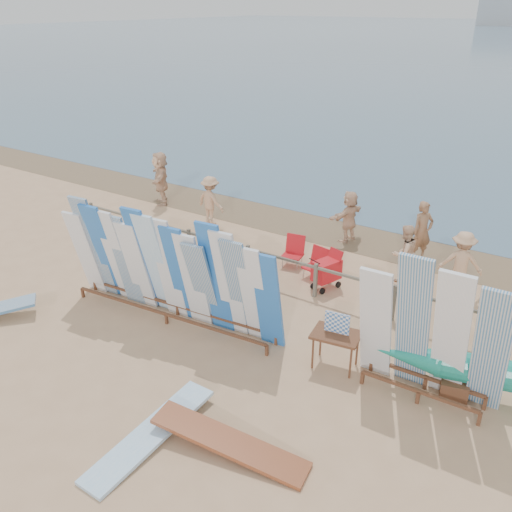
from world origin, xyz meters
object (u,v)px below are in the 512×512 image
Objects in this scene: beach_chair_left at (315,269)px; stroller at (327,274)px; beachgoer_8 at (404,253)px; side_surfboard_rack at (432,336)px; beachgoer_7 at (422,232)px; beach_chair_right at (293,257)px; beachgoer_9 at (461,262)px; flat_board_c at (230,451)px; beachgoer_11 at (161,178)px; vendor_table at (335,349)px; main_surfboard_rack at (168,272)px; beachgoer_5 at (349,216)px; flat_board_b at (151,439)px; beachgoer_3 at (210,200)px.

stroller is at bearing -25.32° from beach_chair_left.
beach_chair_left is at bearing -30.45° from beachgoer_8.
side_surfboard_rack reaches higher than beachgoer_7.
beach_chair_right is 4.36m from beachgoer_9.
beachgoer_11 reaches higher than flat_board_c.
side_surfboard_rack is 1.55× the size of beachgoer_11.
side_surfboard_rack is at bearing -6.40° from vendor_table.
beach_chair_left is 2.33m from beachgoer_8.
main_surfboard_rack reaches higher than beachgoer_5.
beachgoer_9 is (10.73, -0.88, -0.14)m from beachgoer_11.
beachgoer_5 reaches higher than vendor_table.
beachgoer_8 reaches higher than flat_board_b.
beachgoer_3 is at bearing 136.39° from vendor_table.
beachgoer_8 reaches higher than stroller.
beachgoer_3 reaches higher than beachgoer_5.
beachgoer_9 is (1.39, 0.18, 0.04)m from beachgoer_8.
side_surfboard_rack is 6.08m from beachgoer_7.
beachgoer_9 is (3.67, -1.45, 0.02)m from beachgoer_5.
stroller reaches higher than beach_chair_right.
beachgoer_5 is at bearing 123.86° from stroller.
main_surfboard_rack reaches higher than stroller.
beachgoer_7 is at bearing 54.12° from main_surfboard_rack.
beachgoer_8 reaches higher than flat_board_c.
side_surfboard_rack is at bearing -20.49° from stroller.
beachgoer_7 is (9.34, 0.40, -0.08)m from beachgoer_11.
beach_chair_right is at bearing 71.91° from main_surfboard_rack.
vendor_table is at bearing 65.26° from flat_board_b.
beach_chair_left is 0.43× the size of beachgoer_11.
vendor_table is at bearing 18.33° from beachgoer_11.
flat_board_c is 8.86m from beachgoer_7.
beach_chair_left is at bearing 162.64° from stroller.
beachgoer_11 is at bearing 174.59° from beach_chair_left.
stroller is 3.32m from beachgoer_9.
beachgoer_5 reaches higher than beach_chair_right.
flat_board_c is at bearing 5.14° from beachgoer_11.
beachgoer_7 is (1.98, 2.57, 0.63)m from beach_chair_left.
beach_chair_left is 0.51× the size of beachgoer_5.
side_surfboard_rack is at bearing 46.84° from flat_board_b.
beachgoer_5 is 7.08m from beachgoer_11.
vendor_table is 0.46× the size of flat_board_c.
beachgoer_11 is 1.17× the size of beachgoer_9.
beachgoer_3 is at bearing 136.05° from beachgoer_7.
beachgoer_9 reaches higher than vendor_table.
flat_board_b is 1.55× the size of beachgoer_7.
beach_chair_right is (-0.85, 0.30, 0.01)m from beach_chair_left.
beachgoer_11 is at bearing 128.82° from main_surfboard_rack.
beachgoer_11 reaches higher than beachgoer_7.
beachgoer_7 reaches higher than beachgoer_5.
flat_board_c is 1.70× the size of beachgoer_5.
beachgoer_7 reaches higher than beach_chair_right.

